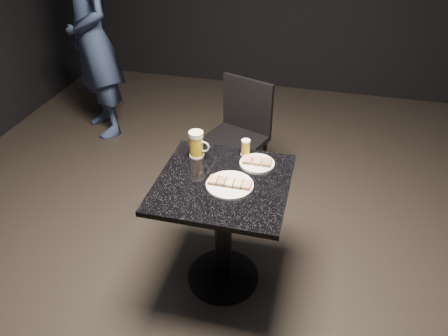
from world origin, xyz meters
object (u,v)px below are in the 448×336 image
(chair, at_px, (238,131))
(plate_large, at_px, (230,185))
(plate_small, at_px, (257,164))
(table, at_px, (223,216))
(beer_mug, at_px, (197,144))
(patron, at_px, (92,38))
(beer_tumbler, at_px, (246,148))

(chair, bearing_deg, plate_large, -80.29)
(plate_small, height_order, chair, chair)
(table, bearing_deg, plate_large, -38.70)
(beer_mug, bearing_deg, patron, 134.88)
(plate_small, height_order, table, plate_small)
(patron, bearing_deg, chair, 20.06)
(chair, bearing_deg, beer_mug, -95.85)
(plate_large, bearing_deg, table, 141.30)
(plate_large, bearing_deg, chair, 99.71)
(patron, relative_size, beer_mug, 11.38)
(table, distance_m, chair, 0.97)
(patron, bearing_deg, beer_tumbler, 4.58)
(table, height_order, beer_mug, beer_mug)
(patron, relative_size, beer_tumbler, 18.35)
(plate_small, xyz_separation_m, beer_mug, (-0.35, 0.00, 0.07))
(patron, distance_m, chair, 1.62)
(beer_mug, bearing_deg, plate_large, -43.39)
(plate_small, bearing_deg, beer_tumbler, 134.62)
(beer_mug, relative_size, beer_tumbler, 1.61)
(plate_large, xyz_separation_m, patron, (-1.62, 1.61, 0.14))
(plate_large, height_order, beer_mug, beer_mug)
(plate_large, xyz_separation_m, table, (-0.05, 0.04, -0.25))
(beer_mug, bearing_deg, plate_small, -0.56)
(table, bearing_deg, plate_small, 53.34)
(plate_large, relative_size, table, 0.33)
(plate_small, distance_m, chair, 0.86)
(beer_tumbler, bearing_deg, plate_small, -45.38)
(patron, distance_m, beer_tumbler, 2.09)
(plate_small, bearing_deg, table, -126.66)
(plate_large, height_order, patron, patron)
(plate_large, bearing_deg, patron, 135.14)
(table, relative_size, beer_tumbler, 7.65)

